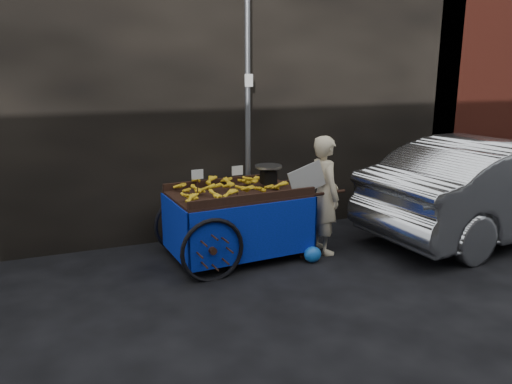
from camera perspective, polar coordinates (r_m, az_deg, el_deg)
name	(u,v)px	position (r m, az deg, el deg)	size (l,w,h in m)	color
ground	(262,270)	(6.60, 0.69, -8.93)	(80.00, 80.00, 0.00)	black
building_wall	(225,73)	(8.66, -3.51, 13.46)	(13.50, 2.00, 5.00)	black
street_pole	(248,108)	(7.42, -0.96, 9.61)	(0.12, 0.10, 4.00)	slate
banana_cart	(234,200)	(6.79, -2.55, -0.88)	(2.55, 1.35, 1.35)	black
vendor	(324,195)	(7.06, 7.82, -0.34)	(0.86, 0.62, 1.68)	beige
plastic_bag	(313,254)	(6.87, 6.48, -7.10)	(0.25, 0.20, 0.22)	blue
parked_car	(500,187)	(8.66, 26.09, 0.51)	(1.63, 4.67, 1.54)	silver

